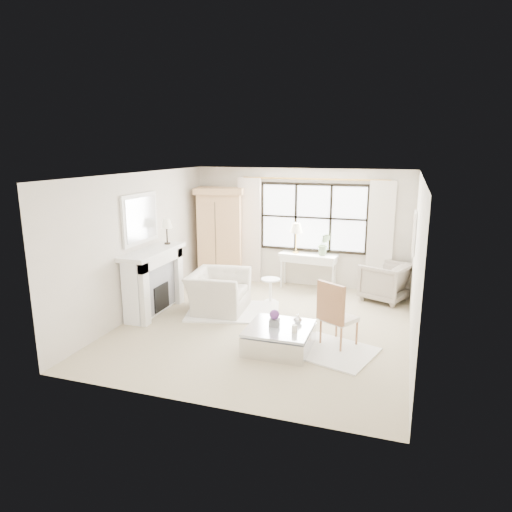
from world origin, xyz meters
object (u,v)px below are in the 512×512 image
object	(u,v)px
club_armchair	(218,291)
coffee_table	(279,338)
console_table	(308,271)
armoire	(220,234)

from	to	relation	value
club_armchair	coffee_table	bearing A→B (deg)	-135.01
console_table	armoire	bearing A→B (deg)	-172.90
coffee_table	club_armchair	bearing A→B (deg)	139.67
club_armchair	console_table	bearing A→B (deg)	-39.02
club_armchair	coffee_table	xyz separation A→B (m)	(1.62, -1.36, -0.21)
coffee_table	armoire	bearing A→B (deg)	125.28
console_table	club_armchair	size ratio (longest dim) A/B	1.11
armoire	coffee_table	world-z (taller)	armoire
armoire	console_table	size ratio (longest dim) A/B	1.68
armoire	console_table	xyz separation A→B (m)	(2.12, 0.07, -0.74)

